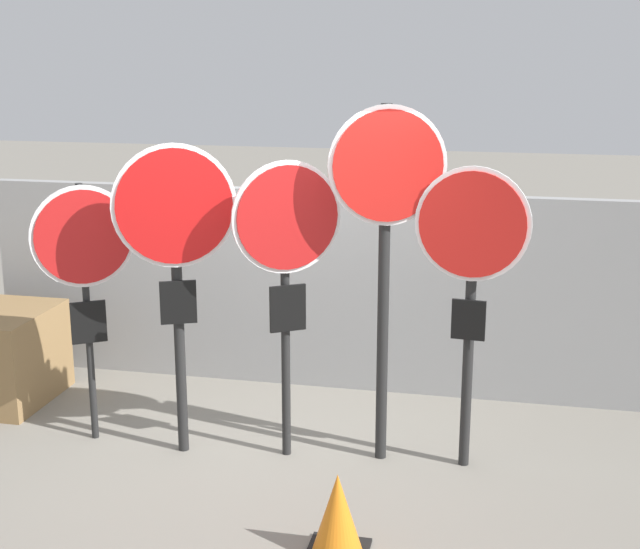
% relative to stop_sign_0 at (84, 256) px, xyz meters
% --- Properties ---
extents(ground_plane, '(40.00, 40.00, 0.00)m').
position_rel_stop_sign_0_xyz_m(ground_plane, '(1.37, 0.11, -1.44)').
color(ground_plane, gray).
extents(fence_back, '(5.89, 0.12, 1.74)m').
position_rel_stop_sign_0_xyz_m(fence_back, '(1.37, 1.49, -0.57)').
color(fence_back, gray).
rests_on(fence_back, ground).
extents(stop_sign_0, '(0.64, 0.43, 1.96)m').
position_rel_stop_sign_0_xyz_m(stop_sign_0, '(0.00, 0.00, 0.00)').
color(stop_sign_0, black).
rests_on(stop_sign_0, ground).
extents(stop_sign_1, '(0.80, 0.38, 2.28)m').
position_rel_stop_sign_0_xyz_m(stop_sign_1, '(0.73, -0.07, 0.17)').
color(stop_sign_1, black).
rests_on(stop_sign_1, ground).
extents(stop_sign_2, '(0.67, 0.44, 2.17)m').
position_rel_stop_sign_0_xyz_m(stop_sign_2, '(1.51, 0.04, 0.14)').
color(stop_sign_2, black).
rests_on(stop_sign_2, ground).
extents(stop_sign_3, '(0.77, 0.30, 2.55)m').
position_rel_stop_sign_0_xyz_m(stop_sign_3, '(2.18, 0.13, 0.39)').
color(stop_sign_3, black).
rests_on(stop_sign_3, ground).
extents(stop_sign_4, '(0.78, 0.16, 2.15)m').
position_rel_stop_sign_0_xyz_m(stop_sign_4, '(2.76, 0.13, 0.09)').
color(stop_sign_4, black).
rests_on(stop_sign_4, ground).
extents(traffic_cone_0, '(0.36, 0.36, 0.52)m').
position_rel_stop_sign_0_xyz_m(traffic_cone_0, '(2.10, -1.16, -1.19)').
color(traffic_cone_0, black).
rests_on(traffic_cone_0, ground).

